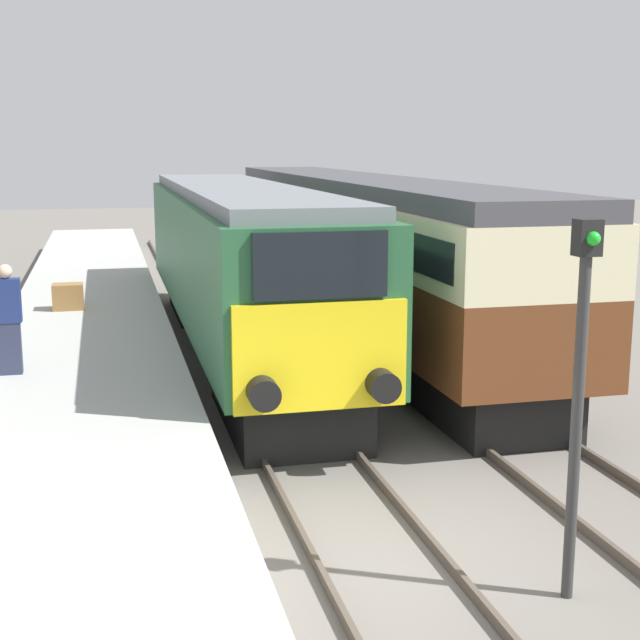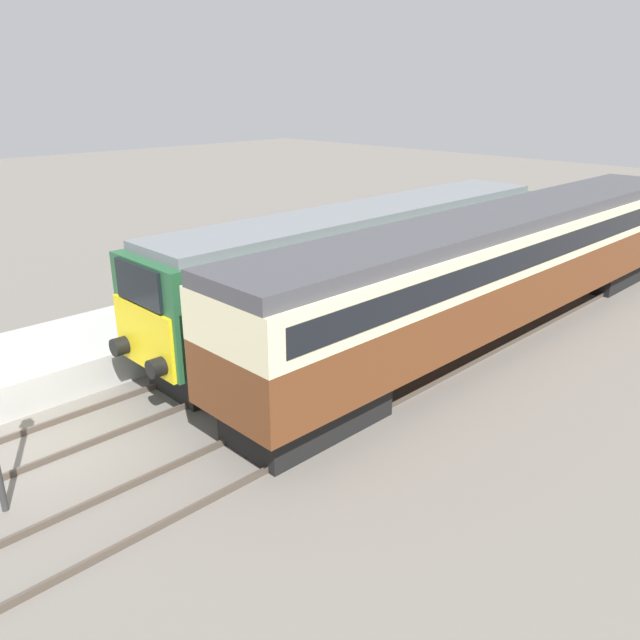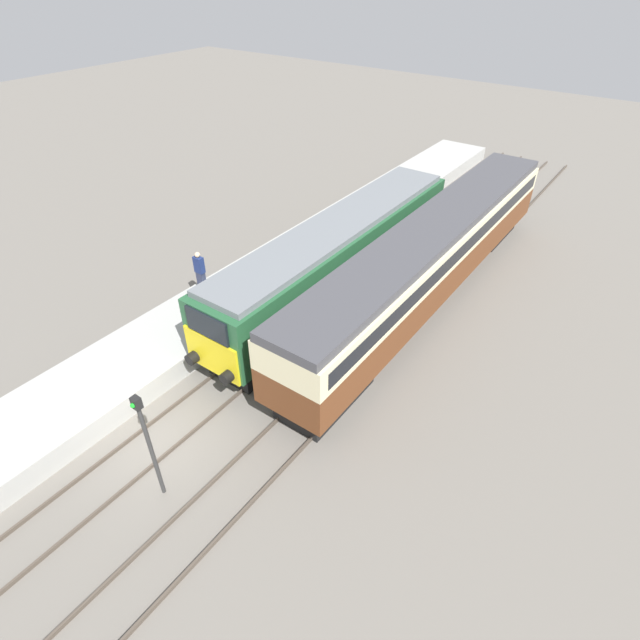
{
  "view_description": "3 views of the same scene",
  "coord_description": "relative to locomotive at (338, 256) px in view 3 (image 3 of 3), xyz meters",
  "views": [
    {
      "loc": [
        -2.86,
        -8.88,
        4.66
      ],
      "look_at": [
        0.0,
        2.87,
        2.28
      ],
      "focal_mm": 50.0,
      "sensor_mm": 36.0,
      "label": 1
    },
    {
      "loc": [
        12.42,
        -3.57,
        7.22
      ],
      "look_at": [
        1.7,
        6.87,
        1.6
      ],
      "focal_mm": 35.0,
      "sensor_mm": 36.0,
      "label": 2
    },
    {
      "loc": [
        10.72,
        -5.6,
        13.05
      ],
      "look_at": [
        1.7,
        6.87,
        1.6
      ],
      "focal_mm": 28.0,
      "sensor_mm": 36.0,
      "label": 3
    }
  ],
  "objects": [
    {
      "name": "locomotive",
      "position": [
        0.0,
        0.0,
        0.0
      ],
      "size": [
        2.7,
        15.89,
        3.8
      ],
      "color": "black",
      "rests_on": "ground_plane"
    },
    {
      "name": "luggage_crate",
      "position": [
        -3.73,
        1.88,
        -0.97
      ],
      "size": [
        0.7,
        0.56,
        0.6
      ],
      "color": "olive",
      "rests_on": "platform_left"
    },
    {
      "name": "passenger_carriage",
      "position": [
        3.4,
        2.24,
        0.22
      ],
      "size": [
        2.75,
        20.3,
        3.89
      ],
      "color": "black",
      "rests_on": "ground_plane"
    },
    {
      "name": "ground_plane",
      "position": [
        0.0,
        -10.56,
        -2.15
      ],
      "size": [
        120.0,
        120.0,
        0.0
      ],
      "primitive_type": "plane",
      "color": "slate"
    },
    {
      "name": "rails_near_track",
      "position": [
        0.0,
        -5.56,
        -2.08
      ],
      "size": [
        1.51,
        60.0,
        0.14
      ],
      "color": "#4C4238",
      "rests_on": "ground_plane"
    },
    {
      "name": "rails_far_track",
      "position": [
        3.4,
        -5.56,
        -2.08
      ],
      "size": [
        1.5,
        60.0,
        0.14
      ],
      "color": "#4C4238",
      "rests_on": "ground_plane"
    },
    {
      "name": "platform_left",
      "position": [
        -3.3,
        -2.56,
        -1.71
      ],
      "size": [
        3.5,
        50.0,
        0.88
      ],
      "color": "#A8A8A3",
      "rests_on": "ground_plane"
    },
    {
      "name": "person_on_platform",
      "position": [
        -4.47,
        -4.09,
        -0.34
      ],
      "size": [
        0.44,
        0.26,
        1.85
      ],
      "color": "#2D334C",
      "rests_on": "platform_left"
    },
    {
      "name": "signal_post",
      "position": [
        1.7,
        -11.68,
        0.2
      ],
      "size": [
        0.24,
        0.28,
        3.96
      ],
      "color": "#333333",
      "rests_on": "ground_plane"
    }
  ]
}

